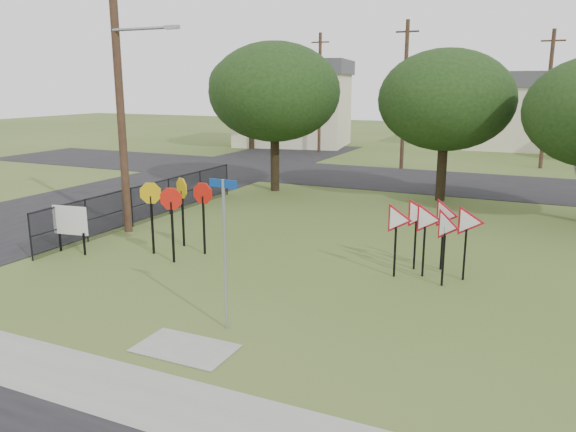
% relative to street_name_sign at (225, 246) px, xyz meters
% --- Properties ---
extents(ground, '(140.00, 140.00, 0.00)m').
position_rel_street_name_sign_xyz_m(ground, '(-0.26, 1.19, -1.88)').
color(ground, '#3E5620').
extents(sidewalk, '(30.00, 1.60, 0.02)m').
position_rel_street_name_sign_xyz_m(sidewalk, '(-0.26, -3.01, -1.87)').
color(sidewalk, gray).
rests_on(sidewalk, ground).
extents(planting_strip, '(30.00, 0.80, 0.02)m').
position_rel_street_name_sign_xyz_m(planting_strip, '(-0.26, -4.21, -1.88)').
color(planting_strip, '#3E5620').
rests_on(planting_strip, ground).
extents(street_left, '(8.00, 50.00, 0.02)m').
position_rel_street_name_sign_xyz_m(street_left, '(-12.26, 11.19, -1.87)').
color(street_left, black).
rests_on(street_left, ground).
extents(street_far, '(60.00, 8.00, 0.02)m').
position_rel_street_name_sign_xyz_m(street_far, '(-0.26, 21.19, -1.87)').
color(street_far, black).
rests_on(street_far, ground).
extents(curb_pad, '(2.00, 1.20, 0.02)m').
position_rel_street_name_sign_xyz_m(curb_pad, '(-0.26, -1.21, -1.87)').
color(curb_pad, gray).
rests_on(curb_pad, ground).
extents(street_name_sign, '(0.69, 0.07, 3.32)m').
position_rel_street_name_sign_xyz_m(street_name_sign, '(0.00, 0.00, 0.00)').
color(street_name_sign, '#95989D').
rests_on(street_name_sign, ground).
extents(stop_sign_cluster, '(2.18, 1.88, 2.31)m').
position_rel_street_name_sign_xyz_m(stop_sign_cluster, '(-4.24, 4.17, -0.16)').
color(stop_sign_cluster, black).
rests_on(stop_sign_cluster, ground).
extents(yield_sign_cluster, '(2.71, 1.82, 2.12)m').
position_rel_street_name_sign_xyz_m(yield_sign_cluster, '(3.36, 5.36, -0.32)').
color(yield_sign_cluster, black).
rests_on(yield_sign_cluster, ground).
extents(info_board, '(1.22, 0.22, 1.53)m').
position_rel_street_name_sign_xyz_m(info_board, '(-7.36, 2.80, -0.87)').
color(info_board, black).
rests_on(info_board, ground).
extents(utility_pole_main, '(3.55, 0.33, 10.00)m').
position_rel_street_name_sign_xyz_m(utility_pole_main, '(-7.50, 5.68, 3.33)').
color(utility_pole_main, '#462F20').
rests_on(utility_pole_main, ground).
extents(far_pole_a, '(1.40, 0.24, 9.00)m').
position_rel_street_name_sign_xyz_m(far_pole_a, '(-2.26, 25.19, 2.72)').
color(far_pole_a, '#462F20').
rests_on(far_pole_a, ground).
extents(far_pole_b, '(1.40, 0.24, 8.50)m').
position_rel_street_name_sign_xyz_m(far_pole_b, '(5.74, 29.19, 2.46)').
color(far_pole_b, '#462F20').
rests_on(far_pole_b, ground).
extents(far_pole_c, '(1.40, 0.24, 9.00)m').
position_rel_street_name_sign_xyz_m(far_pole_c, '(-10.26, 31.19, 2.72)').
color(far_pole_c, '#462F20').
rests_on(far_pole_c, ground).
extents(fence_run, '(0.05, 11.55, 1.50)m').
position_rel_street_name_sign_xyz_m(fence_run, '(-7.86, 7.44, -1.10)').
color(fence_run, black).
rests_on(fence_run, ground).
extents(house_left, '(10.58, 8.88, 7.20)m').
position_rel_street_name_sign_xyz_m(house_left, '(-14.26, 35.19, 1.77)').
color(house_left, beige).
rests_on(house_left, ground).
extents(house_mid, '(8.40, 8.40, 6.20)m').
position_rel_street_name_sign_xyz_m(house_mid, '(3.74, 41.19, 1.26)').
color(house_mid, beige).
rests_on(house_mid, ground).
extents(tree_near_left, '(6.40, 6.40, 7.27)m').
position_rel_street_name_sign_xyz_m(tree_near_left, '(-6.26, 15.19, 2.97)').
color(tree_near_left, black).
rests_on(tree_near_left, ground).
extents(tree_near_mid, '(6.00, 6.00, 6.80)m').
position_rel_street_name_sign_xyz_m(tree_near_mid, '(1.74, 16.19, 2.66)').
color(tree_near_mid, black).
rests_on(tree_near_mid, ground).
extents(tree_far_left, '(6.80, 6.80, 7.73)m').
position_rel_street_name_sign_xyz_m(tree_far_left, '(-16.26, 31.19, 3.29)').
color(tree_far_left, black).
rests_on(tree_far_left, ground).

